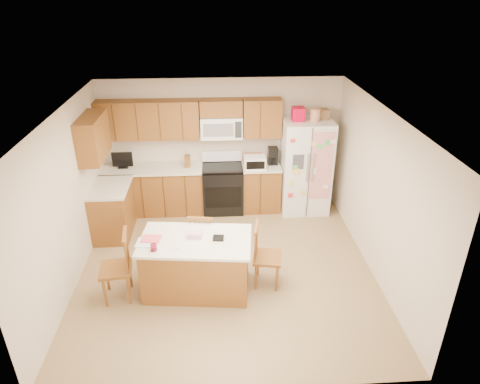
{
  "coord_description": "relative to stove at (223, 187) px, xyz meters",
  "views": [
    {
      "loc": [
        -0.13,
        -5.49,
        4.1
      ],
      "look_at": [
        0.23,
        0.35,
        1.16
      ],
      "focal_mm": 32.0,
      "sensor_mm": 36.0,
      "label": 1
    }
  ],
  "objects": [
    {
      "name": "cabinetry",
      "position": [
        -0.98,
        -0.15,
        0.44
      ],
      "size": [
        3.36,
        1.56,
        2.15
      ],
      "color": "brown",
      "rests_on": "ground"
    },
    {
      "name": "stove",
      "position": [
        0.0,
        0.0,
        0.0
      ],
      "size": [
        0.76,
        0.65,
        1.13
      ],
      "color": "black",
      "rests_on": "ground"
    },
    {
      "name": "windsor_chair_right",
      "position": [
        0.56,
        -2.33,
        -0.01
      ],
      "size": [
        0.48,
        0.49,
        0.98
      ],
      "color": "brown",
      "rests_on": "ground"
    },
    {
      "name": "windsor_chair_left",
      "position": [
        -1.53,
        -2.51,
        0.02
      ],
      "size": [
        0.48,
        0.5,
        1.04
      ],
      "color": "brown",
      "rests_on": "ground"
    },
    {
      "name": "refrigerator",
      "position": [
        1.57,
        -0.06,
        0.45
      ],
      "size": [
        0.9,
        0.79,
        2.04
      ],
      "color": "white",
      "rests_on": "ground"
    },
    {
      "name": "island",
      "position": [
        -0.44,
        -2.39,
        -0.05
      ],
      "size": [
        1.63,
        1.06,
        0.94
      ],
      "color": "brown",
      "rests_on": "ground"
    },
    {
      "name": "ground",
      "position": [
        0.0,
        -1.94,
        -0.47
      ],
      "size": [
        4.5,
        4.5,
        0.0
      ],
      "primitive_type": "plane",
      "color": "olive",
      "rests_on": "ground"
    },
    {
      "name": "room_shell",
      "position": [
        0.0,
        -1.94,
        0.97
      ],
      "size": [
        4.6,
        4.6,
        2.52
      ],
      "color": "beige",
      "rests_on": "ground"
    },
    {
      "name": "windsor_chair_back",
      "position": [
        -0.36,
        -1.8,
        -0.03
      ],
      "size": [
        0.46,
        0.44,
        0.94
      ],
      "color": "brown",
      "rests_on": "ground"
    }
  ]
}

